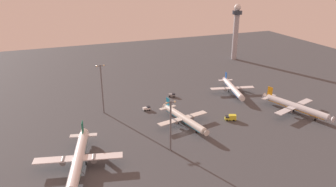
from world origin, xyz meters
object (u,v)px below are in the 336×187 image
airplane_near_gate (78,159)px  airplane_far_stand (184,118)px  airplane_terminal_side (295,107)px  apron_light_central (102,86)px  control_tower (236,28)px  cargo_loader (147,108)px  apron_light_east (171,122)px  airplane_mid_apron (233,88)px  baggage_tractor (172,95)px  catering_truck (231,117)px

airplane_near_gate → airplane_far_stand: (53.15, 19.73, -0.75)m
airplane_terminal_side → apron_light_central: (-96.35, 37.37, 11.50)m
control_tower → apron_light_central: (-125.11, -70.41, -11.06)m
cargo_loader → apron_light_east: 45.04m
apron_light_east → airplane_mid_apron: bearing=38.9°
airplane_mid_apron → apron_light_east: bearing=52.1°
baggage_tractor → cargo_loader: bearing=-30.9°
control_tower → airplane_far_stand: bearing=-132.4°
airplane_terminal_side → baggage_tractor: 70.14m
control_tower → airplane_near_gate: size_ratio=1.06×
baggage_tractor → apron_light_central: (-43.17, -8.27, 14.25)m
airplane_near_gate → catering_truck: airplane_near_gate is taller
apron_light_central → airplane_far_stand: bearing=-39.1°
airplane_terminal_side → apron_light_central: apron_light_central is taller
control_tower → apron_light_east: control_tower is taller
catering_truck → baggage_tractor: 43.95m
control_tower → airplane_far_stand: control_tower is taller
airplane_far_stand → apron_light_central: size_ratio=1.33×
airplane_terminal_side → airplane_mid_apron: airplane_terminal_side is taller
airplane_terminal_side → airplane_mid_apron: size_ratio=1.12×
airplane_far_stand → cargo_loader: size_ratio=8.64×
airplane_near_gate → airplane_far_stand: 56.70m
catering_truck → apron_light_east: (-39.55, -15.98, 11.72)m
airplane_terminal_side → airplane_far_stand: airplane_terminal_side is taller
airplane_near_gate → apron_light_central: 52.64m
control_tower → baggage_tractor: bearing=-142.8°
baggage_tractor → airplane_far_stand: bearing=12.8°
airplane_near_gate → baggage_tractor: (61.49, 56.33, -3.09)m
airplane_mid_apron → baggage_tractor: 38.48m
catering_truck → baggage_tractor: size_ratio=1.34×
cargo_loader → baggage_tractor: bearing=122.4°
control_tower → airplane_mid_apron: bearing=-122.4°
airplane_far_stand → baggage_tractor: (8.34, 36.60, -2.34)m
airplane_far_stand → baggage_tractor: airplane_far_stand is taller
apron_light_central → catering_truck: bearing=-28.6°
control_tower → catering_truck: (-65.57, -102.93, -24.90)m
control_tower → apron_light_east: bearing=-131.5°
airplane_terminal_side → airplane_far_stand: bearing=-26.0°
airplane_near_gate → apron_light_east: apron_light_east is taller
control_tower → airplane_terminal_side: control_tower is taller
airplane_terminal_side → apron_light_east: apron_light_east is taller
airplane_mid_apron → catering_truck: airplane_mid_apron is taller
control_tower → airplane_terminal_side: size_ratio=1.17×
cargo_loader → apron_light_central: size_ratio=0.15×
airplane_far_stand → apron_light_central: bearing=-50.7°
airplane_far_stand → airplane_mid_apron: airplane_far_stand is taller
catering_truck → airplane_far_stand: bearing=104.0°
airplane_terminal_side → cargo_loader: bearing=-41.3°
control_tower → baggage_tractor: control_tower is taller
airplane_near_gate → cargo_loader: bearing=-120.6°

